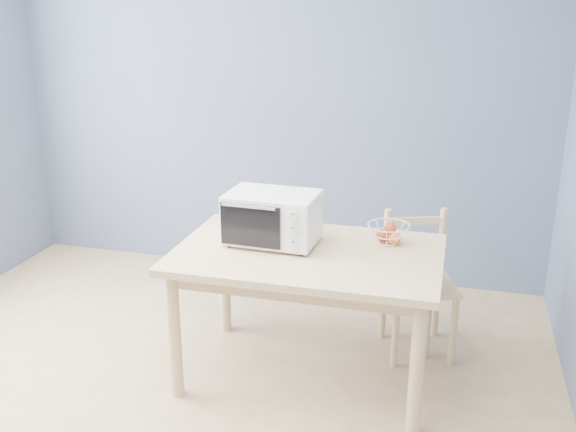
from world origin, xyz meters
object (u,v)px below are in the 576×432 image
(toaster_oven, at_px, (269,217))
(fruit_basket, at_px, (389,233))
(dining_table, at_px, (308,268))
(dining_chair, at_px, (417,284))

(toaster_oven, distance_m, fruit_basket, 0.66)
(dining_table, height_order, toaster_oven, toaster_oven)
(fruit_basket, relative_size, dining_chair, 0.28)
(fruit_basket, distance_m, dining_chair, 0.49)
(toaster_oven, relative_size, fruit_basket, 2.10)
(dining_table, relative_size, toaster_oven, 2.81)
(fruit_basket, bearing_deg, dining_chair, 56.99)
(dining_table, distance_m, fruit_basket, 0.49)
(dining_table, distance_m, toaster_oven, 0.35)
(dining_chair, bearing_deg, dining_table, -158.78)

